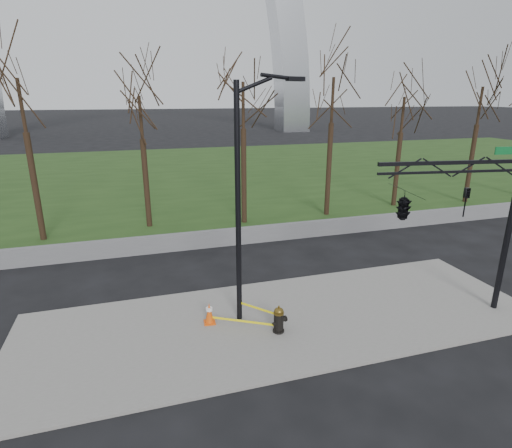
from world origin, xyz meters
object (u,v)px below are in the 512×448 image
object	(u,v)px
fire_hydrant	(279,320)
traffic_signal_mast	(425,204)
street_light	(244,189)
traffic_cone	(209,313)

from	to	relation	value
fire_hydrant	traffic_signal_mast	distance (m)	6.14
street_light	traffic_signal_mast	distance (m)	5.97
fire_hydrant	street_light	distance (m)	4.41
street_light	traffic_signal_mast	world-z (taller)	street_light
street_light	traffic_signal_mast	size ratio (longest dim) A/B	1.37
fire_hydrant	traffic_signal_mast	size ratio (longest dim) A/B	0.16
fire_hydrant	traffic_cone	bearing A→B (deg)	131.90
traffic_signal_mast	traffic_cone	bearing A→B (deg)	176.93
traffic_signal_mast	fire_hydrant	bearing A→B (deg)	-174.50
fire_hydrant	traffic_cone	distance (m)	2.41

